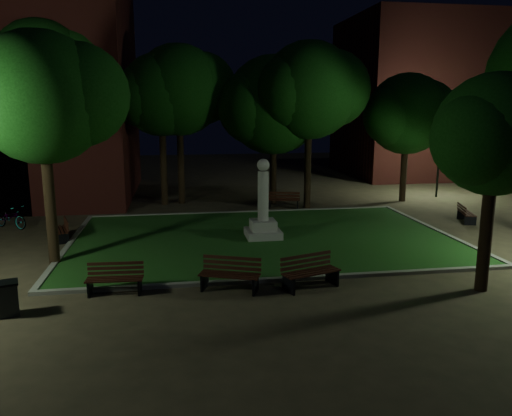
{
  "coord_description": "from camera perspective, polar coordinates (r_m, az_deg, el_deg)",
  "views": [
    {
      "loc": [
        -3.43,
        -17.44,
        5.27
      ],
      "look_at": [
        -0.45,
        1.0,
        1.5
      ],
      "focal_mm": 35.0,
      "sensor_mm": 36.0,
      "label": 1
    }
  ],
  "objects": [
    {
      "name": "tree_west",
      "position": [
        17.74,
        -23.04,
        11.5
      ],
      "size": [
        5.25,
        4.28,
        7.72
      ],
      "color": "black",
      "rests_on": "ground"
    },
    {
      "name": "lawn_kerb",
      "position": [
        20.42,
        0.81,
        -3.37
      ],
      "size": [
        15.4,
        10.4,
        0.12
      ],
      "color": "slate",
      "rests_on": "ground"
    },
    {
      "name": "bench_far_side",
      "position": [
        26.4,
        3.16,
        0.86
      ],
      "size": [
        1.81,
        1.06,
        0.94
      ],
      "rotation": [
        0.0,
        0.0,
        2.85
      ],
      "color": "black",
      "rests_on": "ground"
    },
    {
      "name": "tree_nw",
      "position": [
        26.95,
        -22.9,
        14.45
      ],
      "size": [
        5.83,
        4.76,
        9.5
      ],
      "color": "black",
      "rests_on": "ground"
    },
    {
      "name": "bench_near_right",
      "position": [
        15.02,
        6.17,
        -7.34
      ],
      "size": [
        1.88,
        1.15,
        0.97
      ],
      "rotation": [
        0.0,
        0.0,
        0.33
      ],
      "color": "black",
      "rests_on": "ground"
    },
    {
      "name": "bicycle",
      "position": [
        24.62,
        -26.28,
        -0.94
      ],
      "size": [
        1.98,
        1.66,
        1.02
      ],
      "primitive_type": "imported",
      "rotation": [
        0.0,
        0.0,
        0.97
      ],
      "color": "black",
      "rests_on": "ground"
    },
    {
      "name": "lamppost_ne",
      "position": [
        31.51,
        20.24,
        6.36
      ],
      "size": [
        1.18,
        0.28,
        4.06
      ],
      "color": "black",
      "rests_on": "ground"
    },
    {
      "name": "building_far",
      "position": [
        43.14,
        21.07,
        11.64
      ],
      "size": [
        16.0,
        10.0,
        12.0
      ],
      "primitive_type": "cube",
      "color": "#541C18",
      "rests_on": "ground"
    },
    {
      "name": "lawn",
      "position": [
        20.42,
        0.81,
        -3.43
      ],
      "size": [
        15.0,
        10.0,
        0.08
      ],
      "primitive_type": "cube",
      "color": "#1F4E18",
      "rests_on": "ground"
    },
    {
      "name": "lamppost_nw",
      "position": [
        29.97,
        -26.65,
        6.33
      ],
      "size": [
        1.18,
        0.28,
        4.67
      ],
      "color": "black",
      "rests_on": "ground"
    },
    {
      "name": "trash_bin",
      "position": [
        14.5,
        -26.46,
        -9.22
      ],
      "size": [
        0.66,
        0.66,
        0.9
      ],
      "color": "black",
      "rests_on": "ground"
    },
    {
      "name": "tree_extra",
      "position": [
        26.36,
        6.36,
        13.2
      ],
      "size": [
        6.14,
        5.01,
        8.64
      ],
      "color": "black",
      "rests_on": "ground"
    },
    {
      "name": "monument",
      "position": [
        20.21,
        0.81,
        -0.92
      ],
      "size": [
        1.4,
        1.4,
        3.2
      ],
      "color": "gray",
      "rests_on": "lawn"
    },
    {
      "name": "ground",
      "position": [
        18.54,
        1.88,
        -5.11
      ],
      "size": [
        80.0,
        80.0,
        0.0
      ],
      "primitive_type": "plane",
      "color": "#453927"
    },
    {
      "name": "tree_se",
      "position": [
        15.46,
        25.92,
        7.55
      ],
      "size": [
        4.19,
        3.42,
        6.25
      ],
      "color": "black",
      "rests_on": "ground"
    },
    {
      "name": "tree_north_er",
      "position": [
        27.33,
        2.29,
        11.67
      ],
      "size": [
        6.5,
        5.31,
        8.05
      ],
      "color": "black",
      "rests_on": "ground"
    },
    {
      "name": "bench_right_side",
      "position": [
        25.29,
        22.82,
        -0.62
      ],
      "size": [
        0.94,
        1.59,
        0.83
      ],
      "rotation": [
        0.0,
        0.0,
        1.27
      ],
      "color": "black",
      "rests_on": "ground"
    },
    {
      "name": "bench_west_near",
      "position": [
        15.05,
        -15.81,
        -7.85
      ],
      "size": [
        1.63,
        0.64,
        0.88
      ],
      "rotation": [
        0.0,
        0.0,
        -0.05
      ],
      "color": "black",
      "rests_on": "ground"
    },
    {
      "name": "tree_north_wl",
      "position": [
        27.62,
        -10.6,
        12.59
      ],
      "size": [
        5.39,
        4.4,
        8.14
      ],
      "color": "black",
      "rests_on": "ground"
    },
    {
      "name": "bench_near_left",
      "position": [
        14.73,
        -2.96,
        -7.67
      ],
      "size": [
        1.86,
        1.21,
        0.97
      ],
      "rotation": [
        0.0,
        0.0,
        -0.38
      ],
      "color": "black",
      "rests_on": "ground"
    },
    {
      "name": "tree_ne",
      "position": [
        29.41,
        17.07,
        10.25
      ],
      "size": [
        5.5,
        4.49,
        7.18
      ],
      "color": "black",
      "rests_on": "ground"
    },
    {
      "name": "bench_left_side",
      "position": [
        21.64,
        -21.34,
        -2.39
      ],
      "size": [
        0.97,
        1.65,
        0.86
      ],
      "rotation": [
        0.0,
        0.0,
        -1.28
      ],
      "color": "black",
      "rests_on": "ground"
    },
    {
      "name": "tree_far_north",
      "position": [
        27.83,
        -8.59,
        13.17
      ],
      "size": [
        5.99,
        4.89,
        8.64
      ],
      "color": "black",
      "rests_on": "ground"
    }
  ]
}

